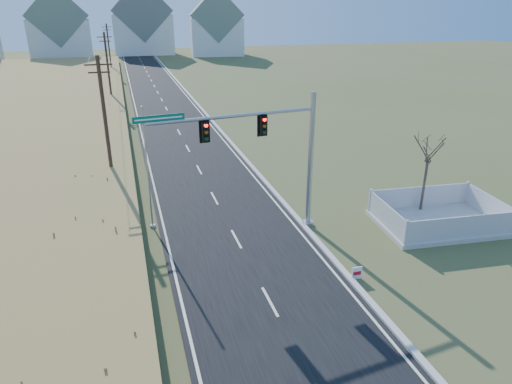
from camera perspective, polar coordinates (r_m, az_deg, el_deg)
name	(u,v)px	position (r m, az deg, el deg)	size (l,w,h in m)	color
ground	(257,278)	(22.03, 0.10, -10.74)	(260.00, 260.00, 0.00)	#475227
road	(159,95)	(68.97, -12.04, 11.79)	(8.00, 180.00, 0.06)	black
curb	(187,93)	(69.40, -8.56, 12.14)	(0.30, 180.00, 0.18)	#B2AFA8
utility_pole_near	(105,120)	(33.55, -18.33, 8.54)	(1.80, 0.26, 9.00)	#422D1E
utility_pole_mid	(108,68)	(63.15, -18.01, 14.57)	(1.80, 0.26, 9.00)	#422D1E
utility_pole_far	(109,48)	(93.01, -17.90, 16.74)	(1.80, 0.26, 9.00)	#422D1E
condo_nnw	(59,28)	(126.46, -23.42, 18.26)	(14.93, 11.17, 17.03)	white
condo_n	(142,24)	(129.99, -14.03, 19.71)	(15.27, 10.20, 18.54)	white
condo_ne	(216,27)	(124.42, -4.97, 19.80)	(14.12, 10.51, 16.52)	white
traffic_signal_mast	(280,152)	(24.59, 3.02, 5.04)	(9.75, 1.49, 7.81)	#9EA0A5
fence_enclosure	(437,221)	(28.88, 21.74, -3.33)	(7.30, 5.29, 1.59)	#B7B5AD
open_sign	(357,273)	(22.30, 12.49, -9.86)	(0.52, 0.07, 0.64)	white
flagpole	(149,182)	(26.31, -13.28, 1.25)	(0.32, 0.32, 7.10)	#B7B5AD
bare_tree	(430,147)	(28.83, 20.89, 5.27)	(2.01, 2.01, 5.32)	#4C3F33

